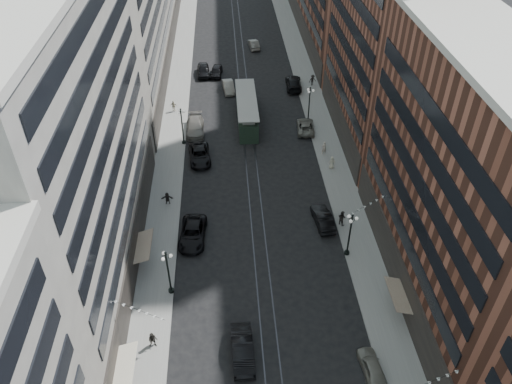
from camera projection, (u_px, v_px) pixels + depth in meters
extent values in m
plane|color=black|center=(247.00, 124.00, 74.88)|extent=(220.00, 220.00, 0.00)
cube|color=gray|center=(177.00, 94.00, 82.07)|extent=(4.00, 180.00, 0.15)
cube|color=gray|center=(310.00, 90.00, 83.22)|extent=(4.00, 180.00, 0.15)
cube|color=#2D2D33|center=(240.00, 93.00, 82.65)|extent=(0.12, 180.00, 0.02)
cube|color=#2D2D33|center=(248.00, 92.00, 82.72)|extent=(0.12, 180.00, 0.02)
cube|color=#9F9A8D|center=(70.00, 150.00, 44.19)|extent=(8.00, 36.00, 28.00)
cube|color=brown|center=(460.00, 186.00, 43.31)|extent=(8.00, 30.00, 24.00)
cylinder|color=black|center=(171.00, 290.00, 49.22)|extent=(0.56, 0.56, 0.30)
cylinder|color=black|center=(169.00, 274.00, 47.70)|extent=(0.18, 0.18, 5.20)
sphere|color=black|center=(165.00, 253.00, 45.96)|extent=(0.24, 0.24, 0.24)
sphere|color=white|center=(171.00, 256.00, 46.23)|extent=(0.36, 0.36, 0.36)
sphere|color=white|center=(164.00, 253.00, 46.50)|extent=(0.36, 0.36, 0.36)
sphere|color=white|center=(163.00, 259.00, 45.89)|extent=(0.36, 0.36, 0.36)
cylinder|color=black|center=(184.00, 142.00, 70.31)|extent=(0.56, 0.56, 0.30)
cylinder|color=black|center=(182.00, 127.00, 68.78)|extent=(0.18, 0.18, 5.20)
sphere|color=black|center=(180.00, 109.00, 67.04)|extent=(0.24, 0.24, 0.24)
sphere|color=white|center=(184.00, 112.00, 67.31)|extent=(0.36, 0.36, 0.36)
sphere|color=white|center=(179.00, 111.00, 67.58)|extent=(0.36, 0.36, 0.36)
sphere|color=white|center=(179.00, 113.00, 66.97)|extent=(0.36, 0.36, 0.36)
cylinder|color=black|center=(347.00, 253.00, 53.31)|extent=(0.56, 0.56, 0.30)
cylinder|color=black|center=(349.00, 236.00, 51.78)|extent=(0.18, 0.18, 5.20)
sphere|color=black|center=(353.00, 216.00, 50.04)|extent=(0.24, 0.24, 0.24)
sphere|color=white|center=(357.00, 218.00, 50.31)|extent=(0.36, 0.36, 0.36)
sphere|color=white|center=(349.00, 216.00, 50.58)|extent=(0.36, 0.36, 0.36)
sphere|color=white|center=(351.00, 221.00, 49.97)|extent=(0.36, 0.36, 0.36)
cylinder|color=black|center=(308.00, 120.00, 75.17)|extent=(0.56, 0.56, 0.30)
cylinder|color=black|center=(309.00, 105.00, 73.65)|extent=(0.18, 0.18, 5.20)
sphere|color=black|center=(310.00, 88.00, 71.91)|extent=(0.24, 0.24, 0.24)
sphere|color=white|center=(313.00, 90.00, 72.18)|extent=(0.36, 0.36, 0.36)
sphere|color=white|center=(308.00, 89.00, 72.45)|extent=(0.36, 0.36, 0.36)
sphere|color=white|center=(309.00, 92.00, 71.84)|extent=(0.36, 0.36, 0.36)
cube|color=#1F3123|center=(247.00, 112.00, 74.67)|extent=(2.73, 13.08, 2.83)
cube|color=gray|center=(247.00, 102.00, 73.58)|extent=(1.74, 11.99, 0.65)
cube|color=gray|center=(247.00, 99.00, 73.31)|extent=(2.94, 13.30, 0.16)
cylinder|color=black|center=(249.00, 136.00, 71.48)|extent=(2.51, 0.76, 0.76)
cylinder|color=black|center=(245.00, 103.00, 79.15)|extent=(2.51, 0.76, 0.76)
imported|color=black|center=(193.00, 233.00, 54.88)|extent=(3.22, 6.20, 1.67)
imported|color=gray|center=(372.00, 366.00, 42.24)|extent=(2.00, 4.17, 1.38)
imported|color=black|center=(243.00, 349.00, 43.31)|extent=(2.03, 5.38, 1.75)
imported|color=black|center=(153.00, 340.00, 43.92)|extent=(0.84, 0.47, 1.71)
imported|color=black|center=(200.00, 155.00, 66.90)|extent=(3.29, 6.16, 1.65)
imported|color=slate|center=(195.00, 126.00, 72.54)|extent=(2.60, 6.15, 1.77)
imported|color=black|center=(203.00, 70.00, 87.33)|extent=(2.35, 5.34, 1.79)
imported|color=black|center=(323.00, 218.00, 56.84)|extent=(2.27, 5.13, 1.64)
imported|color=slate|center=(305.00, 126.00, 72.84)|extent=(2.90, 5.41, 1.44)
imported|color=black|center=(294.00, 83.00, 83.56)|extent=(2.86, 6.30, 1.79)
imported|color=black|center=(216.00, 71.00, 87.26)|extent=(2.39, 4.84, 1.59)
imported|color=#646158|center=(254.00, 44.00, 96.79)|extent=(2.20, 4.93, 1.57)
imported|color=black|center=(167.00, 198.00, 59.50)|extent=(1.49, 0.49, 1.58)
imported|color=#BAB49A|center=(174.00, 106.00, 77.03)|extent=(1.10, 0.66, 1.76)
imported|color=black|center=(342.00, 218.00, 56.53)|extent=(0.98, 1.02, 1.89)
imported|color=#BDAF9D|center=(324.00, 148.00, 67.71)|extent=(0.78, 0.59, 1.93)
imported|color=black|center=(313.00, 80.00, 83.93)|extent=(1.30, 0.79, 1.88)
imported|color=gray|center=(228.00, 87.00, 82.63)|extent=(2.17, 4.93, 1.57)
imported|color=beige|center=(332.00, 162.00, 65.15)|extent=(0.87, 0.48, 1.76)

